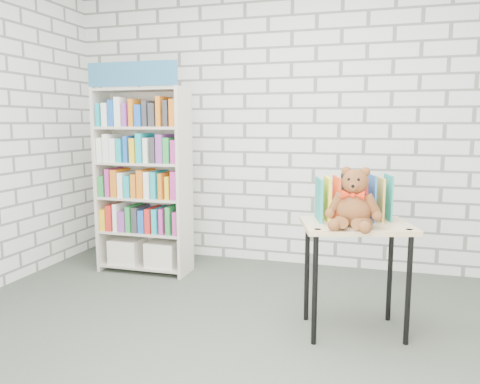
# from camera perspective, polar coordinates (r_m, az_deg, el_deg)

# --- Properties ---
(ground) EXTENTS (4.50, 4.50, 0.00)m
(ground) POSITION_cam_1_polar(r_m,az_deg,el_deg) (3.03, -1.28, -19.15)
(ground) COLOR #3D453A
(ground) RESTS_ON ground
(room_shell) EXTENTS (4.52, 4.02, 2.81)m
(room_shell) POSITION_cam_1_polar(r_m,az_deg,el_deg) (2.71, -1.41, 16.55)
(room_shell) COLOR silver
(room_shell) RESTS_ON ground
(bookshelf) EXTENTS (0.86, 0.33, 1.93)m
(bookshelf) POSITION_cam_1_polar(r_m,az_deg,el_deg) (4.46, -11.66, 1.53)
(bookshelf) COLOR beige
(bookshelf) RESTS_ON ground
(display_table) EXTENTS (0.80, 0.65, 0.75)m
(display_table) POSITION_cam_1_polar(r_m,az_deg,el_deg) (3.19, 13.97, -5.56)
(display_table) COLOR tan
(display_table) RESTS_ON ground
(table_books) EXTENTS (0.53, 0.34, 0.29)m
(table_books) POSITION_cam_1_polar(r_m,az_deg,el_deg) (3.25, 13.67, -0.82)
(table_books) COLOR teal
(table_books) RESTS_ON display_table
(teddy_bear) EXTENTS (0.35, 0.33, 0.38)m
(teddy_bear) POSITION_cam_1_polar(r_m,az_deg,el_deg) (3.03, 13.71, -1.33)
(teddy_bear) COLOR brown
(teddy_bear) RESTS_ON display_table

